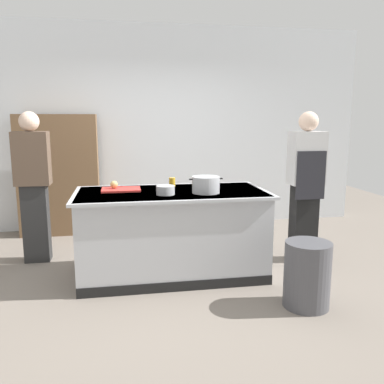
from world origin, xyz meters
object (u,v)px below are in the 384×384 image
at_px(trash_bin, 307,275).
at_px(stock_pot, 206,185).
at_px(mixing_bowl, 165,190).
at_px(person_guest, 33,184).
at_px(person_chef, 306,183).
at_px(onion, 114,185).
at_px(juice_cup, 172,182).
at_px(bookshelf, 59,175).

bearing_deg(trash_bin, stock_pot, 132.61).
bearing_deg(trash_bin, mixing_bowl, 145.82).
relative_size(mixing_bowl, person_guest, 0.11).
relative_size(stock_pot, person_chef, 0.20).
xyz_separation_m(onion, person_guest, (-0.91, 0.51, -0.05)).
height_order(stock_pot, trash_bin, stock_pot).
height_order(mixing_bowl, trash_bin, mixing_bowl).
relative_size(juice_cup, bookshelf, 0.06).
bearing_deg(mixing_bowl, person_chef, 11.95).
distance_m(onion, person_chef, 2.15).
relative_size(juice_cup, person_chef, 0.06).
bearing_deg(person_guest, onion, 50.54).
height_order(mixing_bowl, person_guest, person_guest).
distance_m(mixing_bowl, bookshelf, 2.36).
height_order(onion, person_guest, person_guest).
bearing_deg(stock_pot, onion, 160.87).
bearing_deg(stock_pot, trash_bin, -47.39).
bearing_deg(juice_cup, stock_pot, -56.27).
bearing_deg(mixing_bowl, juice_cup, 74.84).
xyz_separation_m(stock_pot, person_guest, (-1.83, 0.83, -0.07)).
distance_m(trash_bin, person_chef, 1.38).
height_order(trash_bin, bookshelf, bookshelf).
height_order(stock_pot, bookshelf, bookshelf).
bearing_deg(juice_cup, trash_bin, -50.25).
bearing_deg(trash_bin, juice_cup, 129.75).
relative_size(stock_pot, juice_cup, 3.44).
relative_size(onion, stock_pot, 0.23).
height_order(juice_cup, bookshelf, bookshelf).
bearing_deg(mixing_bowl, person_guest, 148.81).
bearing_deg(bookshelf, person_guest, -95.76).
relative_size(mixing_bowl, juice_cup, 1.84).
xyz_separation_m(onion, mixing_bowl, (0.51, -0.34, -0.01)).
relative_size(juice_cup, person_guest, 0.06).
bearing_deg(bookshelf, stock_pot, -48.50).
height_order(onion, person_chef, person_chef).
xyz_separation_m(juice_cup, person_chef, (1.52, -0.11, -0.04)).
xyz_separation_m(person_chef, person_guest, (-3.06, 0.51, -0.00)).
relative_size(onion, bookshelf, 0.05).
bearing_deg(juice_cup, mixing_bowl, -105.16).
xyz_separation_m(mixing_bowl, person_chef, (1.65, 0.35, -0.03)).
bearing_deg(stock_pot, mixing_bowl, -176.83).
height_order(stock_pot, juice_cup, stock_pot).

